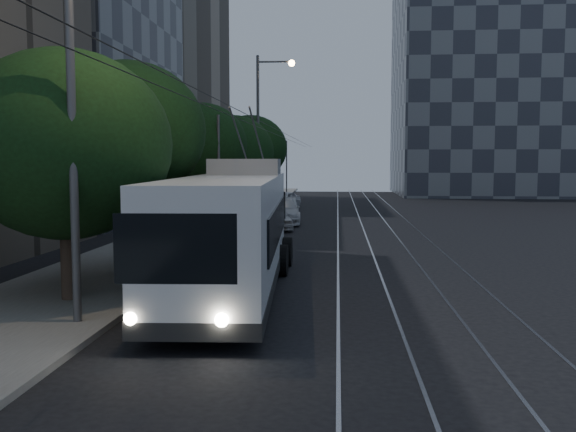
{
  "coord_description": "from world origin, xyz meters",
  "views": [
    {
      "loc": [
        0.24,
        -19.66,
        3.91
      ],
      "look_at": [
        -1.63,
        4.48,
        1.79
      ],
      "focal_mm": 40.0,
      "sensor_mm": 36.0,
      "label": 1
    }
  ],
  "objects_px": {
    "trolleybus": "(231,231)",
    "car_white_c": "(286,208)",
    "car_white_b": "(282,211)",
    "streetlamp_far": "(264,121)",
    "car_white_a": "(275,217)",
    "car_white_d": "(284,200)",
    "pickup_silver": "(238,230)",
    "streetlamp_near": "(88,39)"
  },
  "relations": [
    {
      "from": "trolleybus",
      "to": "car_white_c",
      "type": "height_order",
      "value": "trolleybus"
    },
    {
      "from": "car_white_b",
      "to": "streetlamp_far",
      "type": "xyz_separation_m",
      "value": [
        -1.61,
        4.64,
        5.76
      ]
    },
    {
      "from": "trolleybus",
      "to": "car_white_a",
      "type": "distance_m",
      "value": 17.02
    },
    {
      "from": "car_white_a",
      "to": "car_white_d",
      "type": "height_order",
      "value": "car_white_d"
    },
    {
      "from": "car_white_a",
      "to": "streetlamp_far",
      "type": "distance_m",
      "value": 10.12
    },
    {
      "from": "pickup_silver",
      "to": "car_white_c",
      "type": "bearing_deg",
      "value": 79.54
    },
    {
      "from": "car_white_d",
      "to": "streetlamp_near",
      "type": "bearing_deg",
      "value": -72.55
    },
    {
      "from": "trolleybus",
      "to": "pickup_silver",
      "type": "distance_m",
      "value": 9.14
    },
    {
      "from": "car_white_d",
      "to": "streetlamp_near",
      "type": "relative_size",
      "value": 0.37
    },
    {
      "from": "car_white_a",
      "to": "car_white_b",
      "type": "relative_size",
      "value": 0.75
    },
    {
      "from": "streetlamp_far",
      "to": "car_white_c",
      "type": "bearing_deg",
      "value": 13.76
    },
    {
      "from": "trolleybus",
      "to": "streetlamp_far",
      "type": "xyz_separation_m",
      "value": [
        -1.87,
        25.09,
        4.73
      ]
    },
    {
      "from": "car_white_a",
      "to": "streetlamp_far",
      "type": "height_order",
      "value": "streetlamp_far"
    },
    {
      "from": "pickup_silver",
      "to": "streetlamp_far",
      "type": "bearing_deg",
      "value": 84.74
    },
    {
      "from": "car_white_d",
      "to": "car_white_c",
      "type": "bearing_deg",
      "value": -64.41
    },
    {
      "from": "trolleybus",
      "to": "streetlamp_near",
      "type": "height_order",
      "value": "streetlamp_near"
    },
    {
      "from": "car_white_c",
      "to": "car_white_a",
      "type": "bearing_deg",
      "value": -97.75
    },
    {
      "from": "car_white_b",
      "to": "streetlamp_far",
      "type": "bearing_deg",
      "value": 104.07
    },
    {
      "from": "car_white_d",
      "to": "streetlamp_far",
      "type": "bearing_deg",
      "value": -75.48
    },
    {
      "from": "pickup_silver",
      "to": "car_white_d",
      "type": "relative_size",
      "value": 1.49
    },
    {
      "from": "car_white_c",
      "to": "streetlamp_near",
      "type": "height_order",
      "value": "streetlamp_near"
    },
    {
      "from": "trolleybus",
      "to": "car_white_a",
      "type": "xyz_separation_m",
      "value": [
        -0.38,
        16.98,
        -1.13
      ]
    },
    {
      "from": "car_white_d",
      "to": "streetlamp_far",
      "type": "xyz_separation_m",
      "value": [
        -0.67,
        -7.83,
        5.86
      ]
    },
    {
      "from": "car_white_a",
      "to": "car_white_d",
      "type": "relative_size",
      "value": 1.0
    },
    {
      "from": "car_white_a",
      "to": "streetlamp_near",
      "type": "bearing_deg",
      "value": -110.05
    },
    {
      "from": "streetlamp_near",
      "to": "car_white_d",
      "type": "bearing_deg",
      "value": 88.06
    },
    {
      "from": "car_white_b",
      "to": "streetlamp_near",
      "type": "height_order",
      "value": "streetlamp_near"
    },
    {
      "from": "trolleybus",
      "to": "car_white_d",
      "type": "distance_m",
      "value": 32.96
    },
    {
      "from": "car_white_b",
      "to": "car_white_d",
      "type": "relative_size",
      "value": 1.33
    },
    {
      "from": "car_white_a",
      "to": "car_white_d",
      "type": "xyz_separation_m",
      "value": [
        -0.83,
        15.94,
        0.0
      ]
    },
    {
      "from": "pickup_silver",
      "to": "streetlamp_near",
      "type": "bearing_deg",
      "value": -102.9
    },
    {
      "from": "streetlamp_near",
      "to": "trolleybus",
      "type": "bearing_deg",
      "value": 60.76
    },
    {
      "from": "car_white_c",
      "to": "car_white_d",
      "type": "relative_size",
      "value": 0.93
    },
    {
      "from": "pickup_silver",
      "to": "car_white_b",
      "type": "bearing_deg",
      "value": 77.66
    },
    {
      "from": "pickup_silver",
      "to": "streetlamp_near",
      "type": "relative_size",
      "value": 0.55
    },
    {
      "from": "car_white_a",
      "to": "streetlamp_far",
      "type": "relative_size",
      "value": 0.37
    },
    {
      "from": "car_white_b",
      "to": "car_white_c",
      "type": "height_order",
      "value": "car_white_b"
    },
    {
      "from": "pickup_silver",
      "to": "streetlamp_far",
      "type": "relative_size",
      "value": 0.55
    },
    {
      "from": "trolleybus",
      "to": "car_white_a",
      "type": "height_order",
      "value": "trolleybus"
    },
    {
      "from": "streetlamp_near",
      "to": "pickup_silver",
      "type": "bearing_deg",
      "value": 84.68
    },
    {
      "from": "trolleybus",
      "to": "car_white_b",
      "type": "bearing_deg",
      "value": 87.93
    },
    {
      "from": "car_white_a",
      "to": "car_white_d",
      "type": "distance_m",
      "value": 15.96
    }
  ]
}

